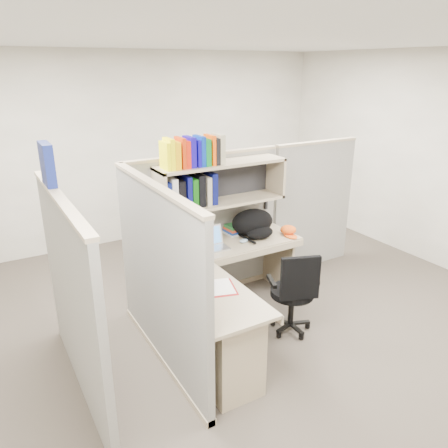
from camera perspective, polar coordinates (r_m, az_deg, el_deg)
ground at (r=4.47m, az=3.16°, el=-13.78°), size 6.00×6.00×0.00m
room_shell at (r=3.82m, az=3.62°, el=6.89°), size 6.00×6.00×6.00m
cubicle at (r=4.23m, az=-4.15°, el=-1.90°), size 3.79×1.84×1.95m
desk at (r=3.85m, az=0.45°, el=-12.10°), size 1.74×1.75×0.73m
laptop at (r=4.39m, az=-1.45°, el=-1.98°), size 0.32×0.32×0.22m
backpack at (r=4.73m, az=4.17°, el=0.04°), size 0.56×0.49×0.29m
orange_cap at (r=4.86m, az=8.39°, el=-0.76°), size 0.24×0.25×0.10m
snack_canister at (r=3.74m, az=-2.46°, el=-7.01°), size 0.11×0.11×0.10m
tissue_box at (r=3.33m, az=-4.10°, el=-9.97°), size 0.14×0.14×0.18m
mouse at (r=4.59m, az=2.58°, el=-2.21°), size 0.11×0.09×0.04m
paper_cup at (r=4.68m, az=-1.60°, el=-1.39°), size 0.08×0.08×0.10m
book_stack at (r=4.81m, az=1.12°, el=-0.75°), size 0.16×0.21×0.10m
loose_paper at (r=3.70m, az=-0.54°, el=-8.21°), size 0.28×0.33×0.00m
task_chair at (r=4.33m, az=8.96°, el=-10.38°), size 0.51×0.47×0.88m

